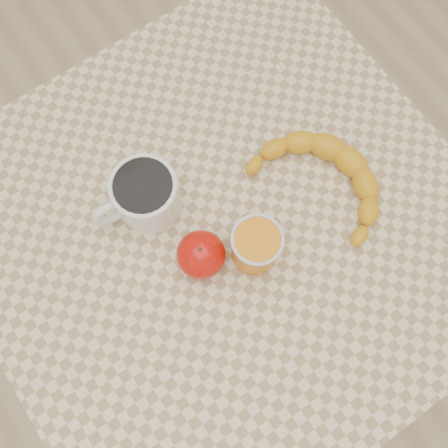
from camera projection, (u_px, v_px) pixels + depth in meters
ground at (224, 293)px, 1.53m from camera, size 3.00×3.00×0.00m
table at (224, 240)px, 0.89m from camera, size 0.80×0.80×0.75m
coffee_mug at (145, 195)px, 0.77m from camera, size 0.15×0.12×0.09m
orange_juice_glass at (256, 246)px, 0.75m from camera, size 0.08×0.08×0.09m
apple at (201, 254)px, 0.76m from camera, size 0.08×0.08×0.07m
banana at (324, 182)px, 0.81m from camera, size 0.28×0.33×0.04m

